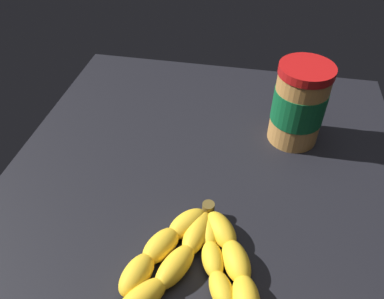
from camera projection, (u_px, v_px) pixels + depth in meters
ground_plane at (205, 176)px, 70.81cm from camera, size 73.73×76.17×3.40cm
banana_bunch at (194, 257)px, 54.11cm from camera, size 20.75×21.72×3.76cm
peanut_butter_jar at (299, 104)px, 70.95cm from camera, size 10.12×10.12×16.46cm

